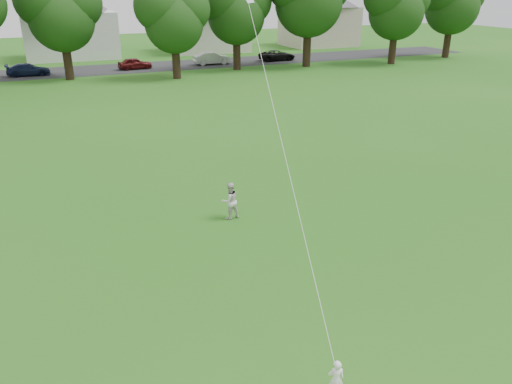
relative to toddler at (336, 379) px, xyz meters
name	(u,v)px	position (x,y,z in m)	size (l,w,h in m)	color
ground	(219,310)	(-1.25, 3.74, -0.47)	(160.00, 160.00, 0.00)	#1F5F15
street	(81,71)	(-1.25, 45.74, -0.46)	(90.00, 7.00, 0.01)	#2D2D30
toddler	(336,379)	(0.00, 0.00, 0.00)	(0.34, 0.22, 0.94)	white
older_boy	(230,201)	(0.92, 8.89, 0.23)	(0.67, 0.53, 1.39)	silver
kite	(281,137)	(0.93, 4.79, 3.72)	(1.35, 5.23, 12.03)	white
tree_row	(103,2)	(0.73, 39.25, 6.02)	(82.90, 8.81, 11.04)	black
parked_cars	(36,69)	(-5.25, 44.74, 0.14)	(54.67, 2.40, 1.29)	black
house_row	(63,12)	(-1.69, 55.74, 4.51)	(76.95, 14.23, 10.51)	silver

